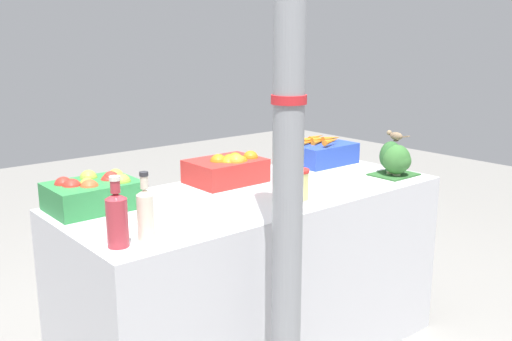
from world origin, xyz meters
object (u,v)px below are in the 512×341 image
support_pole (288,135)px  broccoli_pile (394,159)px  sparrow_bird (395,136)px  orange_crate (227,169)px  juice_bottle_cloudy (146,212)px  apple_crate (94,192)px  carrot_crate (321,152)px  pickle_jar (297,184)px  juice_bottle_ruby (117,218)px

support_pole → broccoli_pile: bearing=18.1°
sparrow_bird → orange_crate: bearing=58.1°
juice_bottle_cloudy → sparrow_bird: size_ratio=1.79×
apple_crate → carrot_crate: size_ratio=1.00×
sparrow_bird → carrot_crate: bearing=9.1°
sparrow_bird → broccoli_pile: bearing=125.2°
carrot_crate → pickle_jar: size_ratio=2.62×
support_pole → apple_crate: support_pole is taller
support_pole → sparrow_bird: size_ratio=17.62×
juice_bottle_cloudy → pickle_jar: 0.76m
broccoli_pile → pickle_jar: broccoli_pile is taller
orange_crate → sparrow_bird: size_ratio=2.57×
sparrow_bird → apple_crate: bearing=70.7°
carrot_crate → pickle_jar: carrot_crate is taller
apple_crate → pickle_jar: (0.74, -0.43, -0.00)m
sparrow_bird → juice_bottle_ruby: bearing=88.8°
orange_crate → carrot_crate: bearing=0.9°
support_pole → sparrow_bird: 1.15m
support_pole → carrot_crate: bearing=38.6°
orange_crate → juice_bottle_ruby: 0.93m
sparrow_bird → juice_bottle_cloudy: bearing=88.9°
orange_crate → sparrow_bird: sparrow_bird is taller
orange_crate → pickle_jar: bearing=-82.4°
support_pole → pickle_jar: (0.39, 0.35, -0.31)m
apple_crate → support_pole: bearing=-66.0°
apple_crate → sparrow_bird: 1.50m
apple_crate → broccoli_pile: broccoli_pile is taller
apple_crate → juice_bottle_cloudy: (-0.02, -0.47, 0.03)m
support_pole → orange_crate: bearing=67.1°
apple_crate → broccoli_pile: size_ratio=1.59×
support_pole → orange_crate: size_ratio=6.85×
juice_bottle_ruby → carrot_crate: bearing=17.7°
support_pole → juice_bottle_cloudy: support_pole is taller
broccoli_pile → juice_bottle_cloudy: bearing=-179.0°
broccoli_pile → sparrow_bird: bearing=37.8°
carrot_crate → broccoli_pile: size_ratio=1.59×
orange_crate → sparrow_bird: 0.87m
apple_crate → juice_bottle_ruby: (-0.13, -0.47, 0.03)m
broccoli_pile → support_pole: bearing=-161.9°
broccoli_pile → carrot_crate: bearing=99.4°
orange_crate → broccoli_pile: 0.85m
support_pole → pickle_jar: 0.61m
juice_bottle_ruby → juice_bottle_cloudy: (0.11, 0.00, -0.00)m
sparrow_bird → support_pole: bearing=105.9°
carrot_crate → broccoli_pile: (0.07, -0.44, 0.02)m
broccoli_pile → sparrow_bird: size_ratio=1.62×
carrot_crate → juice_bottle_ruby: juice_bottle_ruby is taller
carrot_crate → juice_bottle_ruby: bearing=-162.3°
apple_crate → juice_bottle_ruby: size_ratio=1.43×
broccoli_pile → juice_bottle_ruby: 1.54m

